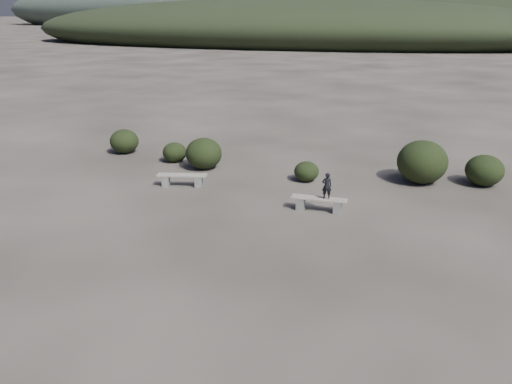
% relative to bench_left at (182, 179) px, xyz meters
% --- Properties ---
extents(ground, '(1200.00, 1200.00, 0.00)m').
position_rel_bench_left_xyz_m(ground, '(2.98, -6.08, -0.28)').
color(ground, '#2D2723').
rests_on(ground, ground).
extents(bench_left, '(1.85, 0.87, 0.45)m').
position_rel_bench_left_xyz_m(bench_left, '(0.00, 0.00, 0.00)').
color(bench_left, '#65625E').
rests_on(bench_left, ground).
extents(bench_right, '(1.81, 0.47, 0.45)m').
position_rel_bench_left_xyz_m(bench_right, '(5.26, -0.73, -0.00)').
color(bench_right, '#65625E').
rests_on(bench_right, ground).
extents(seated_person, '(0.37, 0.31, 0.86)m').
position_rel_bench_left_xyz_m(seated_person, '(5.48, -0.72, 0.60)').
color(seated_person, black).
rests_on(seated_person, bench_right).
extents(shrub_a, '(1.02, 1.02, 0.83)m').
position_rel_bench_left_xyz_m(shrub_a, '(-1.78, 2.79, 0.14)').
color(shrub_a, black).
rests_on(shrub_a, ground).
extents(shrub_b, '(1.47, 1.47, 1.26)m').
position_rel_bench_left_xyz_m(shrub_b, '(-0.18, 2.30, 0.36)').
color(shrub_b, black).
rests_on(shrub_b, ground).
extents(shrub_c, '(0.94, 0.94, 0.75)m').
position_rel_bench_left_xyz_m(shrub_c, '(4.15, 2.10, 0.10)').
color(shrub_c, black).
rests_on(shrub_c, ground).
extents(shrub_d, '(1.84, 1.84, 1.61)m').
position_rel_bench_left_xyz_m(shrub_d, '(8.24, 3.33, 0.53)').
color(shrub_d, black).
rests_on(shrub_d, ground).
extents(shrub_e, '(1.37, 1.37, 1.14)m').
position_rel_bench_left_xyz_m(shrub_e, '(10.44, 3.77, 0.29)').
color(shrub_e, black).
rests_on(shrub_e, ground).
extents(shrub_f, '(1.28, 1.28, 1.08)m').
position_rel_bench_left_xyz_m(shrub_f, '(-4.60, 3.32, 0.26)').
color(shrub_f, black).
rests_on(shrub_f, ground).
extents(mountain_ridges, '(500.00, 400.00, 56.00)m').
position_rel_bench_left_xyz_m(mountain_ridges, '(-4.51, 332.98, 10.56)').
color(mountain_ridges, black).
rests_on(mountain_ridges, ground).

